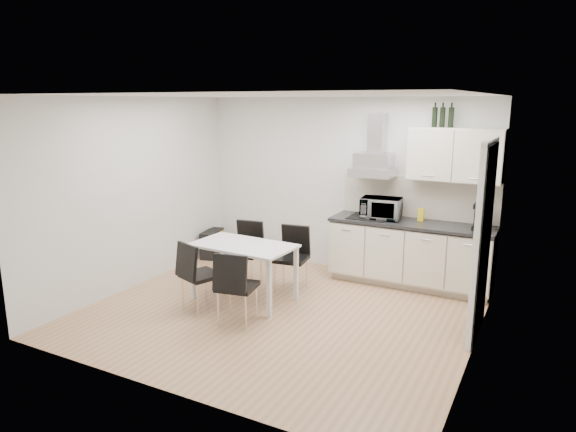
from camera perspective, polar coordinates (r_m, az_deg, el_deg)
name	(u,v)px	position (r m, az deg, el deg)	size (l,w,h in m)	color
ground	(279,313)	(6.40, -1.03, -10.69)	(4.50, 4.50, 0.00)	tan
wall_back	(342,185)	(7.79, 6.04, 3.44)	(4.50, 0.10, 2.60)	silver
wall_front	(163,252)	(4.41, -13.71, -3.96)	(4.50, 0.10, 2.60)	silver
wall_left	(135,193)	(7.34, -16.67, 2.42)	(0.10, 4.00, 2.60)	silver
wall_right	(481,231)	(5.33, 20.65, -1.58)	(0.10, 4.00, 2.60)	silver
ceiling	(278,95)	(5.88, -1.13, 13.27)	(4.50, 4.50, 0.00)	white
doorway	(482,242)	(5.92, 20.78, -2.72)	(0.08, 1.04, 2.10)	white
kitchenette	(415,228)	(7.28, 13.91, -1.29)	(2.22, 0.64, 2.52)	beige
dining_table	(244,251)	(6.61, -4.96, -3.90)	(1.33, 0.81, 0.75)	white
chair_far_left	(245,254)	(7.26, -4.80, -4.19)	(0.44, 0.50, 0.88)	black
chair_far_right	(291,260)	(6.97, 0.33, -4.86)	(0.44, 0.50, 0.88)	black
chair_near_left	(201,276)	(6.42, -9.61, -6.59)	(0.44, 0.50, 0.88)	black
chair_near_right	(237,287)	(6.00, -5.65, -7.87)	(0.44, 0.50, 0.88)	black
guitar_amp	(212,243)	(8.65, -8.42, -3.03)	(0.34, 0.56, 0.44)	black
floor_speaker	(272,251)	(8.45, -1.78, -3.88)	(0.16, 0.14, 0.27)	black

